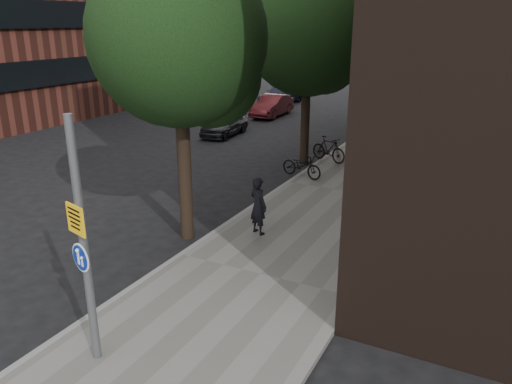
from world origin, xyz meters
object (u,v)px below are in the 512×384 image
Objects in this scene: pedestrian at (258,206)px; parked_bike_facade_near at (398,189)px; signpost at (84,244)px; parked_car_near at (225,124)px.

parked_bike_facade_near is (2.87, 4.20, -0.33)m from pedestrian.
pedestrian is 5.10m from parked_bike_facade_near.
signpost reaches higher than parked_car_near.
parked_car_near is at bearing -32.62° from pedestrian.
parked_car_near is at bearing 129.13° from signpost.
parked_bike_facade_near is at bearing -36.76° from parked_car_near.
parked_car_near is (-7.39, 16.82, -1.67)m from signpost.
parked_bike_facade_near is (2.93, 10.27, -1.68)m from signpost.
parked_bike_facade_near is at bearing -101.72° from pedestrian.
parked_bike_facade_near is at bearing 89.46° from signpost.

